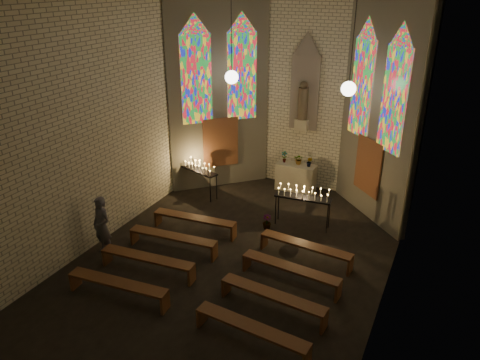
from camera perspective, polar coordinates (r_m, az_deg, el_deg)
name	(u,v)px	position (r m, az deg, el deg)	size (l,w,h in m)	color
floor	(228,267)	(12.87, -1.52, -10.54)	(12.00, 12.00, 0.00)	black
room	(278,104)	(14.14, 4.63, 9.26)	(8.22, 12.43, 7.00)	beige
altar	(296,177)	(17.05, 6.83, 0.33)	(1.40, 0.60, 1.00)	beige
flower_vase_left	(284,157)	(16.95, 5.42, 2.84)	(0.22, 0.15, 0.42)	#4C723F
flower_vase_center	(299,159)	(16.83, 7.21, 2.53)	(0.34, 0.30, 0.38)	#4C723F
flower_vase_right	(309,162)	(16.66, 8.46, 2.20)	(0.20, 0.16, 0.37)	#4C723F
aisle_flower_pot	(267,222)	(14.53, 3.29, -5.12)	(0.26, 0.26, 0.47)	#4C723F
votive_stand_left	(198,168)	(16.45, -5.15, 1.52)	(1.68, 0.86, 1.20)	black
votive_stand_right	(303,195)	(14.39, 7.72, -1.78)	(1.76, 0.57, 1.27)	black
pew_left_0	(195,220)	(14.34, -5.56, -4.83)	(2.64, 0.59, 0.50)	#502E17
pew_right_0	(306,247)	(13.07, 8.01, -8.05)	(2.64, 0.59, 0.50)	#502E17
pew_left_1	(173,238)	(13.47, -8.19, -7.03)	(2.64, 0.59, 0.50)	#502E17
pew_right_1	(291,270)	(12.11, 6.19, -10.80)	(2.64, 0.59, 0.50)	#502E17
pew_left_2	(148,260)	(12.65, -11.21, -9.49)	(2.64, 0.59, 0.50)	#502E17
pew_right_2	(273,297)	(11.20, 4.03, -14.00)	(2.64, 0.59, 0.50)	#502E17
pew_left_3	(118,285)	(11.90, -14.67, -12.25)	(2.64, 0.59, 0.50)	#502E17
pew_right_3	(251,329)	(10.34, 1.41, -17.72)	(2.64, 0.59, 0.50)	#502E17
visitor	(102,226)	(13.56, -16.48, -5.40)	(0.63, 0.41, 1.73)	#4B4B55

